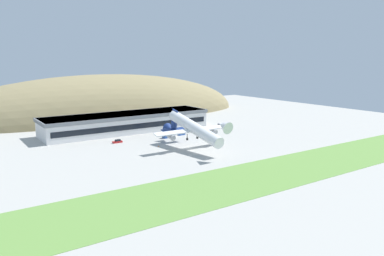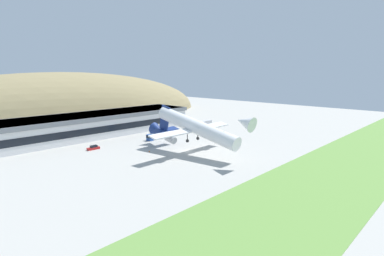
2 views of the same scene
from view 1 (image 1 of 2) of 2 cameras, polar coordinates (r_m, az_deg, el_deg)
The scene contains 10 objects.
ground_plane at distance 162.04m, azimuth -0.40°, elevation -3.07°, with size 347.04×347.04×0.00m, color #ADAAA3.
grass_strip_foreground at distance 127.91m, azimuth 11.11°, elevation -6.98°, with size 312.34×28.23×0.08m, color #669342.
hill_backdrop at distance 258.65m, azimuth -13.21°, elevation 1.79°, with size 209.27×70.65×55.76m, color #8E7F56.
terminal_building at distance 200.81m, azimuth -9.83°, elevation 1.03°, with size 88.78×23.02×9.69m.
cargo_airplane at distance 158.23m, azimuth 0.19°, elevation -0.06°, with size 36.02×46.07×13.45m.
service_car_0 at distance 189.18m, azimuth -1.61°, elevation -0.90°, with size 3.88×2.18×1.42m.
service_car_1 at distance 175.15m, azimuth -11.29°, elevation -2.03°, with size 4.44×1.68×1.51m.
fuel_truck at distance 183.39m, azimuth -3.52°, elevation -1.01°, with size 6.48×2.93×3.03m.
box_truck at distance 209.88m, azimuth 4.92°, elevation 0.43°, with size 7.41×2.40×2.88m.
traffic_cone_0 at distance 165.04m, azimuth -5.11°, elevation -2.76°, with size 0.52×0.52×0.58m.
Camera 1 is at (-87.25, -131.11, 38.13)m, focal length 35.00 mm.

